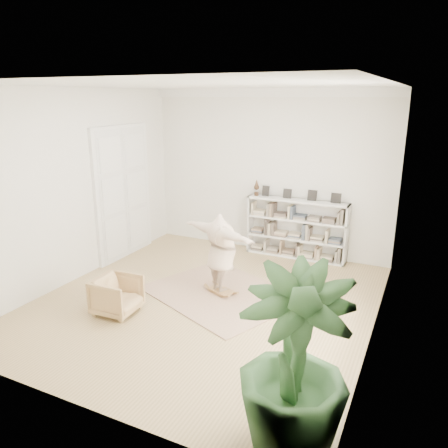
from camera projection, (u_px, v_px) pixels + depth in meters
name	position (u px, v px, depth m)	size (l,w,h in m)	color
floor	(206.00, 301.00, 7.61)	(6.00, 6.00, 0.00)	olive
room_shell	(270.00, 92.00, 9.16)	(6.00, 6.00, 6.00)	silver
doors	(124.00, 194.00, 9.46)	(0.09, 1.78, 2.92)	white
bookshelf	(296.00, 229.00, 9.56)	(2.20, 0.35, 1.64)	silver
armchair	(117.00, 295.00, 7.12)	(0.67, 0.68, 0.62)	tan
rug	(221.00, 293.00, 7.89)	(2.50, 2.00, 0.02)	tan
rocker_board	(221.00, 290.00, 7.88)	(0.54, 0.44, 0.10)	olive
person	(221.00, 251.00, 7.66)	(1.74, 0.47, 1.42)	#CBB198
houseplant	(293.00, 363.00, 4.19)	(1.09, 1.09, 1.94)	#2D562B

